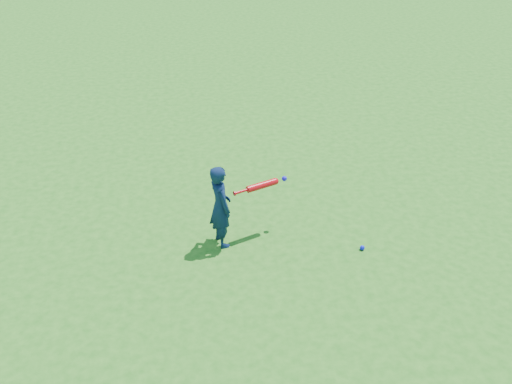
% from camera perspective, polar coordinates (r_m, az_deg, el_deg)
% --- Properties ---
extents(ground, '(80.00, 80.00, 0.00)m').
position_cam_1_polar(ground, '(7.72, -6.92, -2.60)').
color(ground, '#266E1A').
rests_on(ground, ground).
extents(child, '(0.37, 0.46, 1.09)m').
position_cam_1_polar(child, '(6.92, -3.58, -1.42)').
color(child, '#0D1D3F').
rests_on(child, ground).
extents(ground_ball_blue, '(0.06, 0.06, 0.06)m').
position_cam_1_polar(ground_ball_blue, '(7.19, 10.58, -5.50)').
color(ground_ball_blue, '#0D15E7').
rests_on(ground_ball_blue, ground).
extents(bat_swing, '(0.70, 0.35, 0.09)m').
position_cam_1_polar(bat_swing, '(7.04, 0.80, 0.73)').
color(bat_swing, red).
rests_on(bat_swing, ground).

